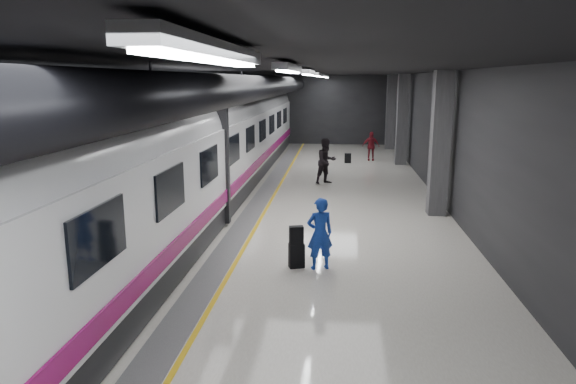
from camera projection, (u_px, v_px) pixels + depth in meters
name	position (u px, v px, depth m)	size (l,w,h in m)	color
ground	(288.00, 227.00, 14.96)	(40.00, 40.00, 0.00)	white
platform_hall	(282.00, 103.00, 15.15)	(10.02, 40.02, 4.51)	black
train	(177.00, 156.00, 14.83)	(3.05, 38.00, 4.05)	black
traveler_main	(320.00, 234.00, 11.53)	(0.61, 0.40, 1.66)	#193ABE
suitcase_main	(297.00, 256.00, 11.73)	(0.35, 0.22, 0.57)	black
shoulder_bag	(296.00, 235.00, 11.60)	(0.32, 0.17, 0.42)	black
traveler_far_a	(326.00, 161.00, 21.07)	(0.91, 0.71, 1.87)	black
traveler_far_b	(371.00, 146.00, 27.24)	(0.89, 0.37, 1.53)	maroon
suitcase_far	(348.00, 158.00, 26.47)	(0.34, 0.22, 0.50)	black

